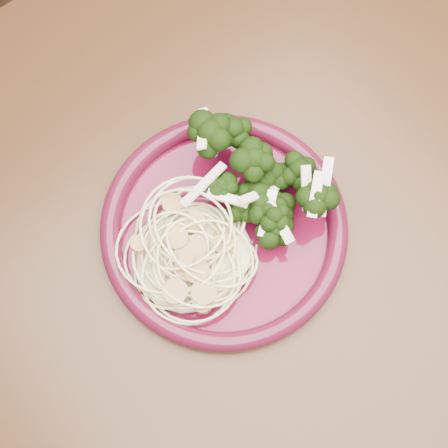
% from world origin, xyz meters
% --- Properties ---
extents(dining_table, '(1.20, 0.80, 0.75)m').
position_xyz_m(dining_table, '(0.00, 0.00, 0.65)').
color(dining_table, '#472814').
rests_on(dining_table, ground).
extents(dinner_plate, '(0.28, 0.28, 0.02)m').
position_xyz_m(dinner_plate, '(-0.02, 0.03, 0.76)').
color(dinner_plate, '#530921').
rests_on(dinner_plate, dining_table).
extents(spaghetti_pile, '(0.14, 0.12, 0.03)m').
position_xyz_m(spaghetti_pile, '(-0.06, 0.02, 0.77)').
color(spaghetti_pile, '#F8EFAA').
rests_on(spaghetti_pile, dinner_plate).
extents(scallop_cluster, '(0.13, 0.13, 0.04)m').
position_xyz_m(scallop_cluster, '(-0.06, 0.02, 0.80)').
color(scallop_cluster, tan).
rests_on(scallop_cluster, spaghetti_pile).
extents(broccoli_pile, '(0.11, 0.16, 0.05)m').
position_xyz_m(broccoli_pile, '(0.03, 0.04, 0.78)').
color(broccoli_pile, black).
rests_on(broccoli_pile, dinner_plate).
extents(onion_garnish, '(0.08, 0.10, 0.05)m').
position_xyz_m(onion_garnish, '(0.03, 0.04, 0.81)').
color(onion_garnish, white).
rests_on(onion_garnish, broccoli_pile).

